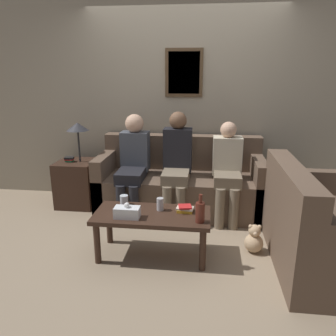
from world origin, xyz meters
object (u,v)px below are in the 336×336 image
object	(u,v)px
wine_bottle	(200,212)
person_middle	(177,161)
teddy_bear	(254,240)
drinking_glass	(124,200)
person_left	(133,160)
coffee_table	(152,220)
couch_main	(180,185)
couch_side	(317,231)
person_right	(227,167)

from	to	relation	value
wine_bottle	person_middle	xyz separation A→B (m)	(-0.31, 1.12, 0.15)
teddy_bear	drinking_glass	bearing A→B (deg)	179.69
person_left	coffee_table	bearing A→B (deg)	-68.10
person_left	teddy_bear	bearing A→B (deg)	-30.29
wine_bottle	teddy_bear	size ratio (longest dim) A/B	0.90
wine_bottle	person_middle	size ratio (longest dim) A/B	0.21
couch_main	teddy_bear	size ratio (longest dim) A/B	7.02
person_middle	teddy_bear	distance (m)	1.30
couch_side	person_middle	world-z (taller)	person_middle
couch_side	teddy_bear	xyz separation A→B (m)	(-0.53, 0.15, -0.20)
coffee_table	wine_bottle	xyz separation A→B (m)	(0.45, -0.13, 0.16)
person_left	person_right	xyz separation A→B (m)	(1.13, -0.03, -0.04)
coffee_table	person_middle	world-z (taller)	person_middle
couch_main	coffee_table	bearing A→B (deg)	-98.43
person_left	teddy_bear	distance (m)	1.68
coffee_table	wine_bottle	bearing A→B (deg)	-16.38
person_left	person_middle	xyz separation A→B (m)	(0.53, 0.01, 0.01)
coffee_table	teddy_bear	world-z (taller)	coffee_table
wine_bottle	person_right	world-z (taller)	person_right
couch_main	person_right	bearing A→B (deg)	-19.13
teddy_bear	couch_main	bearing A→B (deg)	129.96
couch_main	person_left	distance (m)	0.68
person_left	person_right	size ratio (longest dim) A/B	1.06
couch_main	drinking_glass	size ratio (longest dim) A/B	21.85
coffee_table	drinking_glass	size ratio (longest dim) A/B	11.67
drinking_glass	person_middle	bearing A→B (deg)	60.55
person_left	person_middle	bearing A→B (deg)	0.58
coffee_table	person_left	distance (m)	1.10
person_middle	person_right	distance (m)	0.60
couch_main	couch_side	bearing A→B (deg)	-39.83
wine_bottle	person_right	distance (m)	1.12
couch_side	person_middle	bearing A→B (deg)	55.04
drinking_glass	wine_bottle	bearing A→B (deg)	-22.57
couch_side	person_right	xyz separation A→B (m)	(-0.77, 0.92, 0.31)
person_middle	couch_main	bearing A→B (deg)	78.76
wine_bottle	couch_main	bearing A→B (deg)	102.37
couch_main	couch_side	world-z (taller)	same
wine_bottle	person_left	world-z (taller)	person_left
person_left	person_middle	distance (m)	0.53
couch_main	drinking_glass	world-z (taller)	couch_main
coffee_table	couch_main	bearing A→B (deg)	81.57
couch_main	coffee_table	xyz separation A→B (m)	(-0.17, -1.14, 0.04)
person_right	person_middle	bearing A→B (deg)	176.40
teddy_bear	coffee_table	bearing A→B (deg)	-169.69
couch_main	person_left	size ratio (longest dim) A/B	1.66
drinking_glass	person_left	size ratio (longest dim) A/B	0.08
wine_bottle	person_right	bearing A→B (deg)	75.20
wine_bottle	person_left	xyz separation A→B (m)	(-0.84, 1.11, 0.14)
wine_bottle	teddy_bear	xyz separation A→B (m)	(0.53, 0.31, -0.41)
couch_main	person_right	xyz separation A→B (m)	(0.57, -0.20, 0.31)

